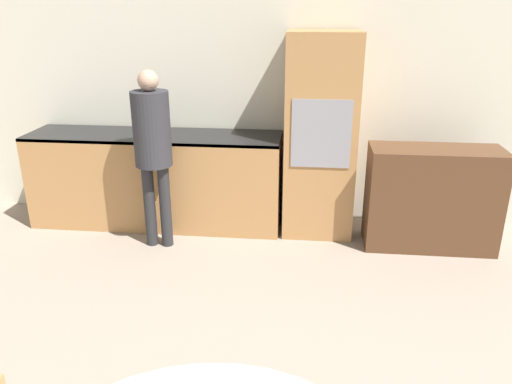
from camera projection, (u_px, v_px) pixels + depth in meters
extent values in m
cube|color=beige|center=(281.00, 90.00, 4.84)|extent=(6.53, 0.05, 2.60)
cube|color=#AD7A47|center=(157.00, 179.00, 4.93)|extent=(2.44, 0.60, 0.91)
cube|color=black|center=(154.00, 136.00, 4.77)|extent=(2.44, 0.60, 0.03)
cube|color=#AD7A47|center=(320.00, 136.00, 4.61)|extent=(0.65, 0.58, 1.87)
cube|color=gray|center=(321.00, 134.00, 4.31)|extent=(0.52, 0.01, 0.60)
cube|color=#51331E|center=(432.00, 198.00, 4.44)|extent=(1.14, 0.45, 0.92)
cylinder|color=#262628|center=(150.00, 205.00, 4.49)|extent=(0.10, 0.10, 0.77)
cylinder|color=#262628|center=(165.00, 206.00, 4.47)|extent=(0.10, 0.10, 0.77)
cylinder|color=#2D2D33|center=(152.00, 129.00, 4.23)|extent=(0.32, 0.32, 0.64)
sphere|color=tan|center=(148.00, 80.00, 4.09)|extent=(0.17, 0.17, 0.17)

